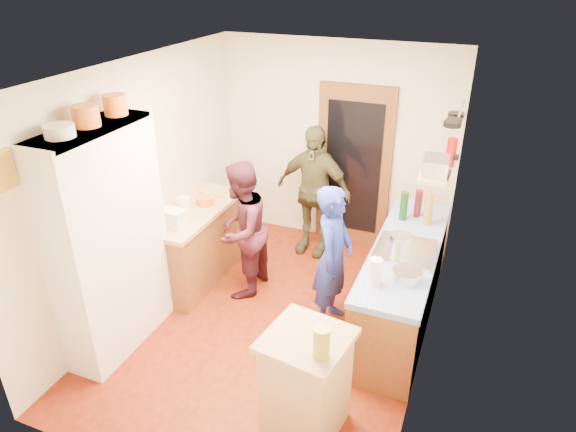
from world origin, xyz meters
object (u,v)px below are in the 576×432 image
Objects in this scene: hutch_body at (109,243)px; right_counter_base at (402,287)px; person_left at (245,229)px; island_base at (306,385)px; person_hob at (335,259)px; person_back at (314,191)px.

right_counter_base is at bearing 27.47° from hutch_body.
person_left is (0.77, 1.23, -0.32)m from hutch_body.
right_counter_base is at bearing 92.75° from person_left.
right_counter_base is 2.56× the size of island_base.
island_base is at bearing -171.67° from person_hob.
hutch_body is 1.31× the size of person_back.
island_base is at bearing -65.74° from person_back.
hutch_body is 2.18m from island_base.
person_hob reaches higher than island_base.
hutch_body is at bearing -152.53° from right_counter_base.
person_left is (-1.29, 1.57, 0.35)m from island_base.
person_back is (1.18, 2.33, -0.26)m from hutch_body.
right_counter_base is 1.70m from island_base.
island_base is at bearing -105.30° from right_counter_base.
hutch_body is at bearing 170.69° from island_base.
hutch_body reaches higher than right_counter_base.
hutch_body is 1.41× the size of person_left.
hutch_body reaches higher than person_hob.
hutch_body is 1.00× the size of right_counter_base.
hutch_body is 2.90m from right_counter_base.
hutch_body reaches higher than island_base.
person_hob is at bearing -156.17° from right_counter_base.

